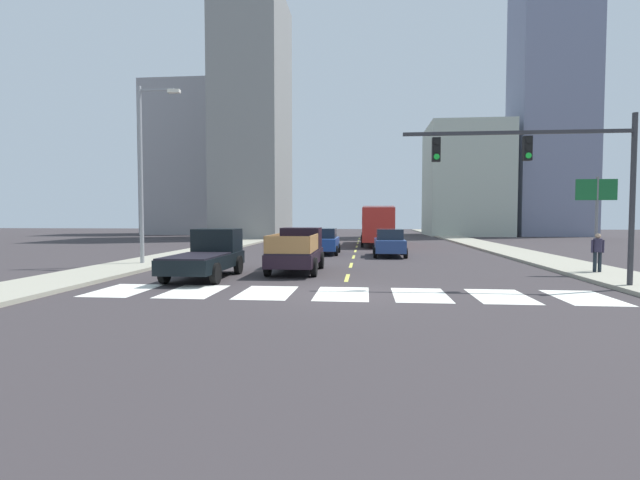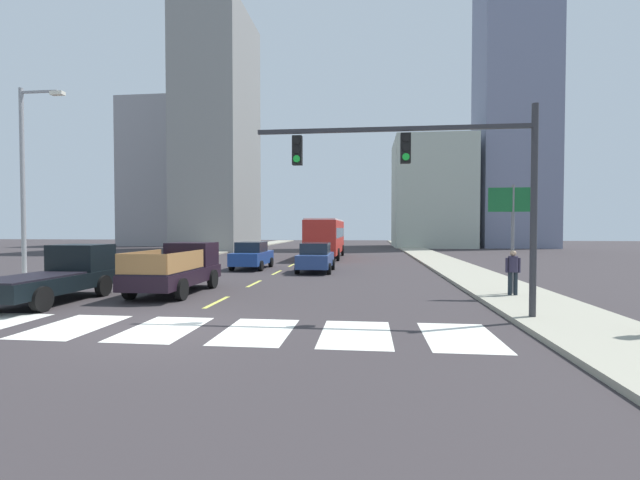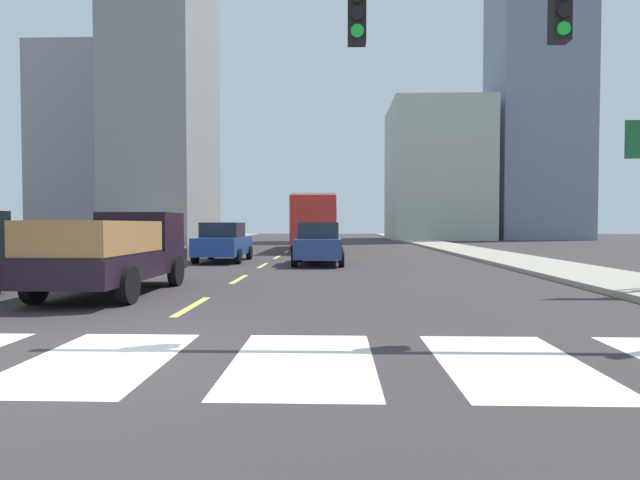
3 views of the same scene
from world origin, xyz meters
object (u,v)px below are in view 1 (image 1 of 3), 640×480
Objects in this scene: city_bus at (377,223)px; pedestrian_walking at (598,249)px; traffic_signal_gantry at (558,168)px; streetlight_left at (144,167)px; pickup_stakebed at (298,251)px; sedan_near_right at (389,243)px; direction_sign_green at (596,204)px; pickup_dark at (208,255)px; sedan_near_left at (324,241)px.

city_bus reaches higher than pedestrian_walking.
streetlight_left is (-17.72, 5.80, 0.82)m from traffic_signal_gantry.
pickup_stakebed is 12.88m from pedestrian_walking.
pickup_stakebed reaches higher than pedestrian_walking.
traffic_signal_gantry is (5.12, -12.70, 3.29)m from sedan_near_right.
sedan_near_right is 1.05× the size of direction_sign_green.
sedan_near_right is 2.68× the size of pedestrian_walking.
direction_sign_green is at bearing -4.15° from streetlight_left.
pickup_stakebed is 9.11m from streetlight_left.
streetlight_left reaches higher than pedestrian_walking.
traffic_signal_gantry is at bearing -26.60° from pickup_stakebed.
pickup_stakebed is at bearing 36.95° from pickup_dark.
pickup_dark is 1.24× the size of direction_sign_green.
direction_sign_green is 1.96m from pedestrian_walking.
pickup_stakebed is 1.00× the size of pickup_dark.
pickup_dark is 23.68m from city_bus.
pickup_stakebed is at bearing 179.92° from direction_sign_green.
sedan_near_right and sedan_near_left have the same top height.
city_bus is 25.03m from traffic_signal_gantry.
city_bus reaches higher than sedan_near_right.
traffic_signal_gantry reaches higher than pedestrian_walking.
direction_sign_green is (8.88, -20.02, 1.08)m from city_bus.
streetlight_left is at bearing 166.65° from pickup_stakebed.
pedestrian_walking is (20.90, -1.91, -3.85)m from streetlight_left.
city_bus is at bearing 103.05° from traffic_signal_gantry.
pedestrian_walking reaches higher than sedan_near_right.
pedestrian_walking is at bearing -4.53° from pickup_stakebed.
streetlight_left reaches higher than direction_sign_green.
direction_sign_green reaches higher than pickup_stakebed.
pickup_stakebed is 13.12m from direction_sign_green.
sedan_near_right is at bearing 58.70° from pickup_stakebed.
pedestrian_walking is at bearing -64.51° from city_bus.
traffic_signal_gantry is (9.36, -14.10, 3.29)m from sedan_near_left.
direction_sign_green is at bearing -45.00° from sedan_near_right.
sedan_near_right is 4.47m from sedan_near_left.
sedan_near_right is 14.08m from traffic_signal_gantry.
sedan_near_left is (-4.24, 1.40, 0.00)m from sedan_near_right.
traffic_signal_gantry is at bearing -58.48° from sedan_near_left.
pickup_dark reaches higher than pedestrian_walking.
pickup_stakebed is 0.66× the size of traffic_signal_gantry.
pickup_stakebed is 0.58× the size of streetlight_left.
pedestrian_walking is (16.25, 2.05, 0.20)m from pickup_dark.
direction_sign_green is (12.61, -9.83, 2.17)m from sedan_near_left.
traffic_signal_gantry is (9.69, -4.29, 3.22)m from pickup_stakebed.
sedan_near_right is at bearing 25.56° from pedestrian_walking.
direction_sign_green is at bearing -2.81° from pickup_stakebed.
traffic_signal_gantry is at bearing -18.11° from streetlight_left.
city_bus is at bearing 113.94° from direction_sign_green.
traffic_signal_gantry is 0.87× the size of streetlight_left.
sedan_near_right is at bearing 54.68° from pickup_dark.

